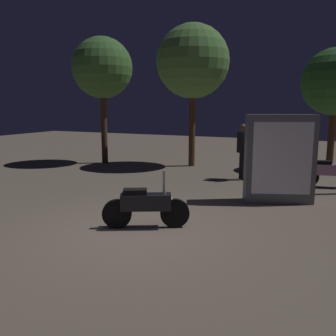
{
  "coord_description": "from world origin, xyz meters",
  "views": [
    {
      "loc": [
        3.21,
        -5.48,
        2.31
      ],
      "look_at": [
        0.06,
        1.32,
        1.0
      ],
      "focal_mm": 38.45,
      "sensor_mm": 36.0,
      "label": 1
    }
  ],
  "objects": [
    {
      "name": "motorcycle_pink_parked_right",
      "position": [
        3.16,
        5.55,
        0.44
      ],
      "size": [
        1.65,
        0.49,
        1.11
      ],
      "rotation": [
        0.0,
        0.0,
        0.21
      ],
      "color": "black",
      "rests_on": "ground_plane"
    },
    {
      "name": "person_rider_beside",
      "position": [
        0.66,
        5.57,
        1.05
      ],
      "size": [
        0.51,
        0.56,
        1.75
      ],
      "rotation": [
        0.0,
        0.0,
        3.87
      ],
      "color": "black",
      "rests_on": "ground_plane"
    },
    {
      "name": "tree_center_bg",
      "position": [
        3.12,
        8.57,
        3.09
      ],
      "size": [
        2.32,
        2.32,
        4.28
      ],
      "color": "#4C331E",
      "rests_on": "ground_plane"
    },
    {
      "name": "tree_left_bg",
      "position": [
        -1.72,
        7.34,
        3.88
      ],
      "size": [
        2.7,
        2.7,
        5.25
      ],
      "color": "#4C331E",
      "rests_on": "ground_plane"
    },
    {
      "name": "tree_right_bg",
      "position": [
        -5.16,
        6.53,
        3.72
      ],
      "size": [
        2.35,
        2.35,
        4.92
      ],
      "color": "#4C331E",
      "rests_on": "ground_plane"
    },
    {
      "name": "kiosk_billboard",
      "position": [
        2.07,
        3.31,
        1.05
      ],
      "size": [
        1.67,
        1.02,
        2.1
      ],
      "rotation": [
        0.0,
        0.0,
        3.5
      ],
      "color": "#595960",
      "rests_on": "ground_plane"
    },
    {
      "name": "ground_plane",
      "position": [
        0.0,
        0.0,
        0.0
      ],
      "size": [
        40.0,
        40.0,
        0.0
      ],
      "primitive_type": "plane",
      "color": "#756656"
    },
    {
      "name": "motorcycle_black_foreground",
      "position": [
        0.06,
        0.32,
        0.44
      ],
      "size": [
        1.52,
        0.84,
        1.11
      ],
      "rotation": [
        0.0,
        0.0,
        0.47
      ],
      "color": "black",
      "rests_on": "ground_plane"
    }
  ]
}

